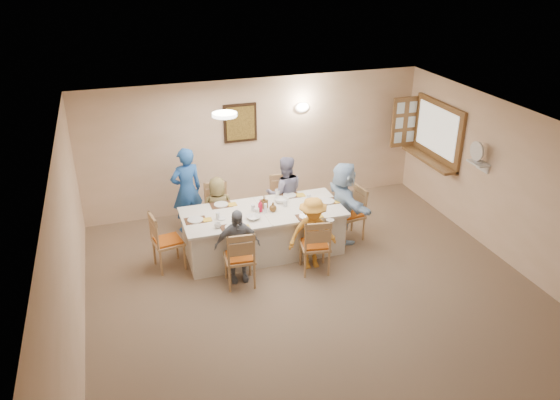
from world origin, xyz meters
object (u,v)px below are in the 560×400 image
object	(u,v)px
desk_fan	(478,155)
chair_front_left	(240,257)
diner_back_left	(218,209)
diner_front_left	(237,246)
chair_left_end	(168,240)
chair_right_end	(350,214)
dining_table	(263,231)
diner_right_end	(343,202)
chair_front_right	(315,244)
chair_back_left	(217,211)
condiment_ketchup	(260,206)
serving_hatch	(438,132)
diner_front_right	(312,233)
caregiver	(187,190)
diner_back_right	(285,194)
chair_back_right	(283,202)

from	to	relation	value
desk_fan	chair_front_left	xyz separation A→B (m)	(-4.10, -0.17, -1.08)
diner_back_left	diner_front_left	xyz separation A→B (m)	(0.00, -1.36, 0.02)
chair_left_end	chair_right_end	xyz separation A→B (m)	(3.10, 0.00, -0.01)
dining_table	diner_right_end	size ratio (longest dim) A/B	1.84
dining_table	chair_front_left	size ratio (longest dim) A/B	2.77
chair_front_right	chair_right_end	distance (m)	1.24
chair_back_left	condiment_ketchup	xyz separation A→B (m)	(0.55, -0.81, 0.40)
chair_left_end	chair_front_left	bearing A→B (deg)	-139.80
dining_table	diner_back_left	distance (m)	0.93
chair_back_left	chair_front_right	xyz separation A→B (m)	(1.20, -1.60, 0.01)
serving_hatch	chair_front_left	size ratio (longest dim) A/B	1.59
chair_front_left	diner_front_right	distance (m)	1.21
serving_hatch	caregiver	size ratio (longest dim) A/B	0.96
chair_front_right	condiment_ketchup	distance (m)	1.09
chair_front_right	diner_right_end	distance (m)	1.17
chair_front_right	chair_left_end	size ratio (longest dim) A/B	0.99
desk_fan	chair_front_right	size ratio (longest dim) A/B	0.32
dining_table	chair_front_right	xyz separation A→B (m)	(0.60, -0.80, 0.09)
diner_back_right	diner_front_left	xyz separation A→B (m)	(-1.20, -1.36, -0.10)
desk_fan	diner_back_right	distance (m)	3.30
dining_table	diner_back_right	world-z (taller)	diner_back_right
desk_fan	chair_left_end	world-z (taller)	desk_fan
dining_table	diner_front_left	distance (m)	0.93
chair_back_left	diner_back_left	xyz separation A→B (m)	(0.00, -0.12, 0.10)
chair_back_right	chair_right_end	bearing A→B (deg)	-32.63
chair_front_right	condiment_ketchup	xyz separation A→B (m)	(-0.65, 0.79, 0.39)
diner_front_right	diner_back_left	bearing A→B (deg)	133.90
desk_fan	diner_back_left	distance (m)	4.41
desk_fan	caregiver	distance (m)	4.95
chair_back_left	chair_right_end	xyz separation A→B (m)	(2.15, -0.80, -0.00)
dining_table	chair_right_end	xyz separation A→B (m)	(1.55, 0.00, 0.09)
serving_hatch	desk_fan	bearing A→B (deg)	-94.66
chair_front_right	condiment_ketchup	size ratio (longest dim) A/B	4.54
condiment_ketchup	diner_front_left	bearing A→B (deg)	-129.66
chair_back_left	diner_back_right	world-z (taller)	diner_back_right
desk_fan	chair_left_end	bearing A→B (deg)	172.90
dining_table	chair_back_left	distance (m)	1.00
chair_back_left	condiment_ketchup	distance (m)	1.06
chair_right_end	diner_front_left	xyz separation A→B (m)	(-2.15, -0.68, 0.12)
desk_fan	chair_back_left	size ratio (longest dim) A/B	0.32
chair_right_end	chair_front_right	bearing A→B (deg)	-57.59
condiment_ketchup	caregiver	bearing A→B (deg)	130.70
chair_back_right	desk_fan	bearing A→B (deg)	-18.76
desk_fan	diner_front_left	xyz separation A→B (m)	(-4.10, -0.05, -0.96)
chair_right_end	condiment_ketchup	world-z (taller)	condiment_ketchup
dining_table	condiment_ketchup	world-z (taller)	condiment_ketchup
chair_back_right	caregiver	world-z (taller)	caregiver
chair_right_end	diner_back_left	world-z (taller)	diner_back_left
diner_back_left	diner_front_right	xyz separation A→B (m)	(1.20, -1.36, 0.03)
chair_front_right	diner_back_left	xyz separation A→B (m)	(-1.20, 1.48, 0.10)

